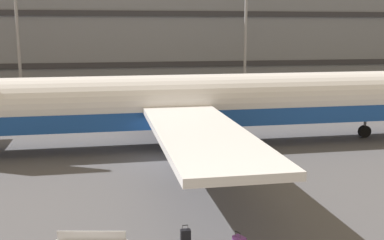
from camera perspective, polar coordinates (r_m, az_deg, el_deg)
ground_plane at (r=29.24m, az=-3.84°, el=-4.87°), size 600.00×600.00×0.00m
terminal_structure at (r=71.23m, az=-7.91°, el=12.29°), size 168.24×17.84×19.48m
airliner at (r=32.20m, az=-1.19°, el=1.97°), size 40.60×32.83×10.22m
suitcase_small at (r=17.86m, az=-0.78°, el=-14.03°), size 0.37×0.24×0.94m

